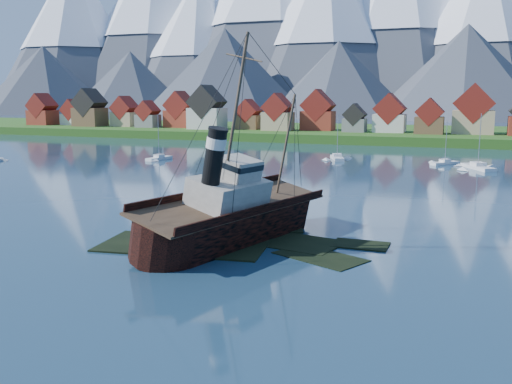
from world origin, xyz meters
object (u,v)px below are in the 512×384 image
(tugboat_wreck, at_px, (235,212))
(sailboat_d, at_px, (445,163))
(sailboat_c, at_px, (337,158))
(sailboat_e, at_px, (478,168))
(sailboat_b, at_px, (159,159))

(tugboat_wreck, xyz_separation_m, sailboat_d, (19.37, 82.22, -2.77))
(sailboat_c, height_order, sailboat_e, sailboat_e)
(sailboat_b, relative_size, sailboat_c, 0.98)
(sailboat_c, bearing_deg, sailboat_b, -178.16)
(sailboat_b, distance_m, sailboat_d, 69.85)
(tugboat_wreck, relative_size, sailboat_e, 2.37)
(tugboat_wreck, xyz_separation_m, sailboat_b, (-48.78, 66.93, -2.74))
(tugboat_wreck, distance_m, sailboat_e, 80.64)
(tugboat_wreck, distance_m, sailboat_b, 82.86)
(sailboat_c, bearing_deg, sailboat_e, -33.81)
(tugboat_wreck, relative_size, sailboat_b, 2.55)
(sailboat_c, distance_m, sailboat_e, 34.44)
(tugboat_wreck, xyz_separation_m, sailboat_e, (26.61, 76.07, -2.74))
(sailboat_c, xyz_separation_m, sailboat_d, (26.27, -1.84, -0.02))
(tugboat_wreck, bearing_deg, sailboat_c, 110.69)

